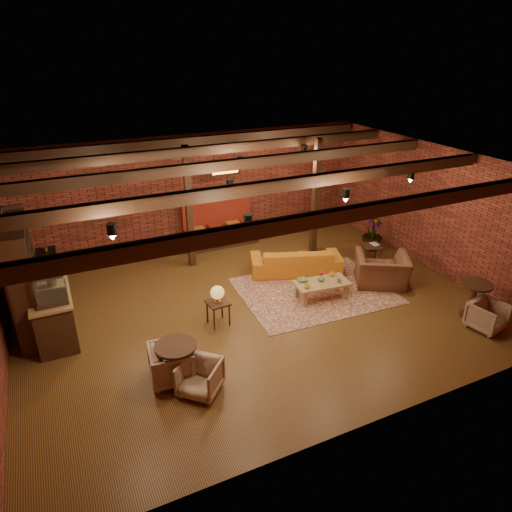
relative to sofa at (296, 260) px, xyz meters
name	(u,v)px	position (x,y,z in m)	size (l,w,h in m)	color
floor	(253,305)	(-1.70, -1.05, -0.34)	(10.00, 10.00, 0.00)	#39220E
ceiling	(253,167)	(-1.70, -1.05, 2.86)	(10.00, 8.00, 0.02)	black
wall_back	(194,191)	(-1.70, 2.95, 1.26)	(10.00, 0.02, 3.20)	maroon
wall_front	(371,342)	(-1.70, -5.05, 1.26)	(10.00, 0.02, 3.20)	maroon
wall_right	(431,208)	(3.30, -1.05, 1.26)	(0.02, 8.00, 3.20)	maroon
ceiling_beams	(253,173)	(-1.70, -1.05, 2.74)	(9.80, 6.40, 0.22)	black
ceiling_pipe	(224,166)	(-1.70, 0.55, 2.51)	(0.12, 0.12, 9.60)	black
post_left	(189,208)	(-2.30, 1.55, 1.26)	(0.16, 0.16, 3.20)	black
post_right	(316,198)	(1.10, 0.95, 1.26)	(0.16, 0.16, 3.20)	black
service_counter	(50,293)	(-5.80, -0.05, 0.46)	(0.80, 2.50, 1.60)	black
plant_counter	(51,270)	(-5.70, 0.15, 0.88)	(0.35, 0.39, 0.30)	#337F33
shelving_hutch	(24,278)	(-6.20, 0.05, 0.86)	(0.52, 2.00, 2.40)	black
banquette	(221,229)	(-1.10, 2.50, 0.16)	(2.10, 0.70, 1.00)	maroon
service_sign	(225,170)	(-1.10, 2.05, 2.01)	(0.86, 0.06, 0.30)	orange
ceiling_spotlights	(253,183)	(-1.70, -1.05, 2.52)	(6.40, 4.40, 0.28)	black
rug	(314,290)	(-0.07, -1.06, -0.33)	(3.52, 2.69, 0.01)	maroon
sofa	(296,260)	(0.00, 0.00, 0.00)	(2.31, 0.90, 0.67)	#BB6B1A
coffee_table	(321,284)	(-0.14, -1.43, 0.05)	(1.32, 0.76, 0.68)	olive
side_table_lamp	(218,295)	(-2.67, -1.41, 0.35)	(0.47, 0.47, 0.91)	black
round_table_left	(176,357)	(-3.96, -2.79, 0.17)	(0.73, 0.73, 0.76)	black
armchair_a	(171,362)	(-4.04, -2.72, 0.04)	(0.73, 0.68, 0.75)	#C2B497
armchair_b	(200,376)	(-3.69, -3.23, 0.00)	(0.66, 0.61, 0.67)	#C2B497
armchair_right	(382,265)	(1.56, -1.48, 0.20)	(1.23, 0.80, 1.07)	brown
side_table_book	(372,247)	(2.09, -0.40, 0.16)	(0.63, 0.63, 0.56)	black
round_table_right	(474,294)	(2.42, -3.45, 0.20)	(0.69, 0.69, 0.81)	black
armchair_far	(487,315)	(2.31, -3.93, 0.00)	(0.65, 0.61, 0.67)	#C2B497
plant_tall	(377,199)	(2.70, 0.34, 1.17)	(1.69, 1.69, 3.01)	#4C7F4C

